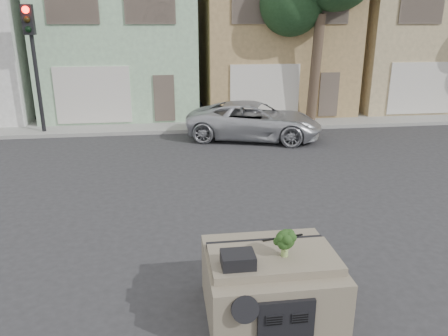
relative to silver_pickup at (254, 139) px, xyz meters
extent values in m
plane|color=#303033|center=(-1.94, -7.80, 0.00)|extent=(120.00, 120.00, 0.00)
cube|color=gray|center=(-1.94, 2.70, 0.07)|extent=(40.00, 3.00, 0.15)
cube|color=#A0C9A0|center=(-5.44, 6.70, 3.77)|extent=(7.20, 8.20, 7.55)
cube|color=#A58656|center=(2.06, 6.70, 3.77)|extent=(7.20, 8.20, 7.55)
cube|color=tan|center=(9.56, 6.70, 3.77)|extent=(7.20, 8.20, 7.55)
imported|color=#B8BAC0|center=(0.00, 0.00, 0.00)|extent=(5.71, 3.86, 1.45)
cube|color=black|center=(-8.44, 1.70, 2.55)|extent=(0.40, 0.40, 5.10)
cube|color=#1B381D|center=(3.06, 2.00, 4.25)|extent=(4.40, 4.00, 8.50)
cube|color=#766C59|center=(-1.94, -10.80, 0.56)|extent=(2.00, 1.80, 1.12)
cube|color=black|center=(-2.52, -11.15, 1.22)|extent=(0.48, 0.38, 0.20)
cube|color=black|center=(-1.66, -10.42, 1.13)|extent=(0.69, 0.15, 0.02)
cube|color=#1D3814|center=(-1.79, -10.97, 1.33)|extent=(0.49, 0.49, 0.43)
camera|label=1|loc=(-3.46, -16.55, 4.45)|focal=35.00mm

